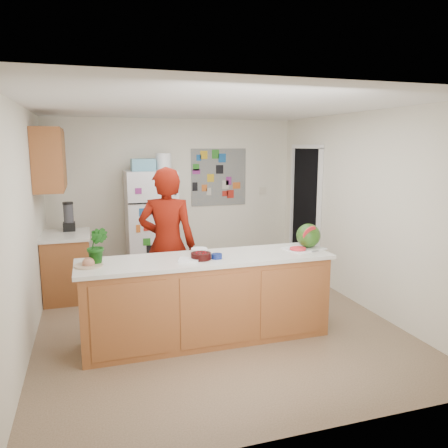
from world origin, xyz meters
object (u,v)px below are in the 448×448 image
object	(u,v)px
refrigerator	(152,226)
person	(167,245)
cherry_bowl	(201,256)
watermelon	(308,236)

from	to	relation	value
refrigerator	person	world-z (taller)	person
person	cherry_bowl	size ratio (longest dim) A/B	8.87
watermelon	person	bearing A→B (deg)	157.04
person	watermelon	distance (m)	1.64
refrigerator	person	distance (m)	1.70
refrigerator	watermelon	distance (m)	2.76
person	cherry_bowl	bearing A→B (deg)	123.82
person	watermelon	bearing A→B (deg)	174.83
person	cherry_bowl	distance (m)	0.79
watermelon	cherry_bowl	bearing A→B (deg)	-174.91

